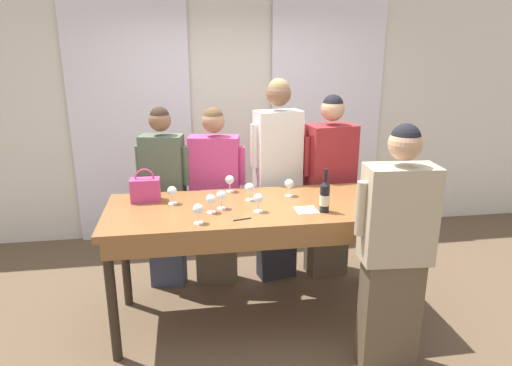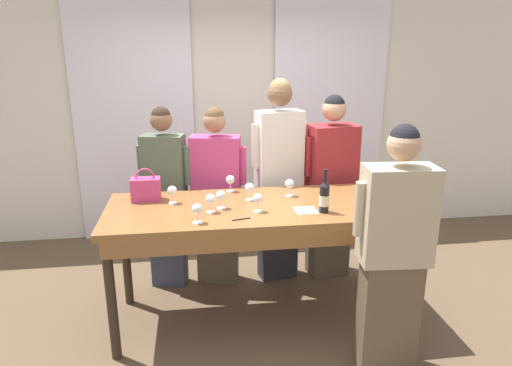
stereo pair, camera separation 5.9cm
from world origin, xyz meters
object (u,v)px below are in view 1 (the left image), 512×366
object	(u,v)px
handbag	(145,189)
guest_striped_shirt	(329,187)
wine_bottle	(325,196)
wine_glass_back_right	(249,188)
wine_glass_center_right	(221,196)
guest_olive_jacket	(164,196)
host_pouring	(395,251)
wine_glass_front_mid	(397,190)
wine_glass_center_mid	(172,192)
wine_glass_front_left	(289,184)
guest_cream_sweater	(277,178)
guest_pink_top	(215,196)
wine_glass_back_left	(369,195)
wine_glass_center_left	(211,200)
wine_glass_near_host	(230,180)
wine_glass_back_mid	(198,210)
tasting_bar	(258,218)
wine_glass_front_right	(258,199)

from	to	relation	value
handbag	guest_striped_shirt	world-z (taller)	guest_striped_shirt
wine_bottle	wine_glass_back_right	world-z (taller)	wine_bottle
handbag	wine_glass_center_right	size ratio (longest dim) A/B	1.87
guest_olive_jacket	handbag	bearing A→B (deg)	-104.86
guest_olive_jacket	host_pouring	size ratio (longest dim) A/B	0.97
guest_olive_jacket	guest_striped_shirt	bearing A→B (deg)	0.00
wine_glass_front_mid	guest_striped_shirt	bearing A→B (deg)	110.86
wine_glass_center_mid	wine_glass_back_right	world-z (taller)	same
wine_glass_front_left	guest_cream_sweater	distance (m)	0.50
guest_pink_top	wine_glass_back_right	bearing A→B (deg)	-66.84
handbag	wine_glass_front_mid	bearing A→B (deg)	-9.46
wine_glass_back_left	wine_glass_back_right	distance (m)	0.91
guest_pink_top	guest_olive_jacket	bearing A→B (deg)	-180.00
guest_striped_shirt	wine_bottle	bearing A→B (deg)	-110.05
wine_glass_center_left	wine_glass_near_host	xyz separation A→B (m)	(0.19, 0.48, -0.00)
guest_cream_sweater	wine_glass_center_mid	bearing A→B (deg)	-149.80
wine_glass_back_mid	guest_olive_jacket	distance (m)	1.04
wine_glass_center_left	guest_cream_sweater	size ratio (longest dim) A/B	0.07
wine_glass_center_right	tasting_bar	bearing A→B (deg)	1.98
guest_pink_top	handbag	bearing A→B (deg)	-141.94
wine_glass_front_right	wine_bottle	bearing A→B (deg)	-8.58
wine_glass_front_mid	guest_olive_jacket	bearing A→B (deg)	157.01
handbag	wine_glass_back_right	bearing A→B (deg)	-7.25
tasting_bar	wine_glass_front_right	world-z (taller)	wine_glass_front_right
wine_glass_front_left	tasting_bar	bearing A→B (deg)	-144.09
guest_striped_shirt	host_pouring	world-z (taller)	guest_striped_shirt
handbag	guest_cream_sweater	bearing A→B (deg)	21.36
wine_glass_back_mid	guest_cream_sweater	size ratio (longest dim) A/B	0.07
wine_glass_back_mid	tasting_bar	bearing A→B (deg)	31.28
wine_glass_back_right	wine_bottle	bearing A→B (deg)	-34.07
guest_olive_jacket	wine_bottle	bearing A→B (deg)	-36.77
wine_bottle	wine_glass_center_mid	bearing A→B (deg)	162.55
wine_glass_front_mid	wine_glass_center_left	distance (m)	1.44
tasting_bar	guest_striped_shirt	size ratio (longest dim) A/B	1.32
guest_olive_jacket	guest_pink_top	xyz separation A→B (m)	(0.45, 0.00, -0.02)
handbag	guest_striped_shirt	bearing A→B (deg)	15.27
wine_glass_front_mid	wine_glass_center_left	bearing A→B (deg)	-179.35
tasting_bar	wine_glass_back_left	bearing A→B (deg)	-10.98
wine_glass_center_left	wine_glass_back_left	size ratio (longest dim) A/B	1.00
handbag	wine_glass_back_left	bearing A→B (deg)	-13.90
wine_glass_front_right	wine_glass_back_left	size ratio (longest dim) A/B	1.00
wine_glass_back_mid	wine_glass_near_host	size ratio (longest dim) A/B	1.00
wine_glass_center_right	wine_glass_back_mid	bearing A→B (deg)	-123.63
tasting_bar	wine_glass_back_left	world-z (taller)	wine_glass_back_left
tasting_bar	host_pouring	world-z (taller)	host_pouring
handbag	wine_glass_back_mid	xyz separation A→B (m)	(0.39, -0.54, 0.00)
wine_glass_front_right	guest_cream_sweater	bearing A→B (deg)	69.21
wine_glass_back_left	guest_cream_sweater	distance (m)	1.01
tasting_bar	wine_glass_center_left	world-z (taller)	wine_glass_center_left
wine_glass_back_mid	host_pouring	distance (m)	1.34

